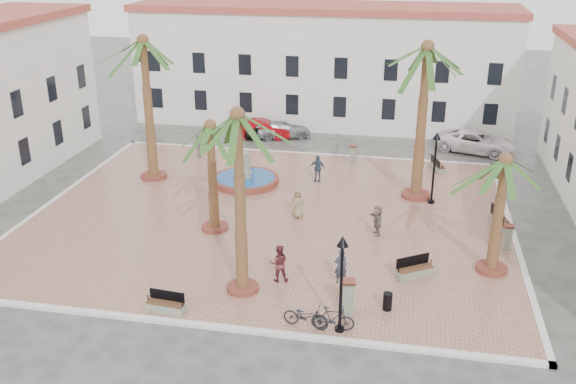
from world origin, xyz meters
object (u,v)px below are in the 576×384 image
bollard_e (507,237)px  car_black (267,131)px  palm_ne (426,64)px  lamppost_s (342,268)px  palm_nw (144,56)px  lamppost_e (435,156)px  bench_ne (438,167)px  palm_s (238,134)px  bicycle_a (306,316)px  litter_bin (387,301)px  pedestrian_east (377,220)px  bench_se (414,271)px  bicycle_b (333,319)px  fountain (246,179)px  bench_e (500,222)px  car_red (263,129)px  car_white (476,142)px  bollard_n (353,154)px  palm_e (504,176)px  cyclist_a (341,266)px  bollard_se (348,296)px  pedestrian_fountain_b (317,168)px  cyclist_b (279,263)px  pedestrian_north (200,145)px  palm_sw (211,139)px  pedestrian_fountain_a (298,203)px

bollard_e → car_black: size_ratio=0.36×
palm_ne → lamppost_s: bearing=-100.9°
palm_nw → lamppost_e: (17.42, -0.87, -4.85)m
palm_nw → palm_ne: 16.53m
bollard_e → palm_nw: bearing=163.7°
bench_ne → lamppost_s: (-4.19, -19.51, 2.56)m
palm_s → bicycle_a: palm_s is taller
bench_ne → litter_bin: 17.77m
pedestrian_east → bench_se: bearing=5.8°
bollard_e → bicycle_b: (-7.58, -8.58, -0.16)m
fountain → bench_e: (14.95, -3.66, 0.00)m
bicycle_b → car_red: car_red is taller
fountain → car_white: bearing=33.1°
bollard_n → palm_e: bearing=-60.2°
lamppost_s → car_black: lamppost_s is taller
cyclist_a → pedestrian_east: bearing=-128.6°
bollard_se → pedestrian_fountain_b: (-3.49, 14.82, 0.04)m
palm_e → pedestrian_east: 7.31m
bicycle_b → bicycle_a: bearing=86.8°
cyclist_b → bench_se: bearing=-178.3°
bollard_se → litter_bin: 1.77m
fountain → pedestrian_fountain_b: bearing=16.0°
palm_e → pedestrian_north: palm_e is taller
car_black → lamppost_s: bearing=177.5°
palm_ne → bicycle_b: size_ratio=5.35×
palm_sw → bollard_n: bearing=62.4°
bench_se → palm_nw: bearing=116.0°
bollard_se → bicycle_a: bearing=-140.1°
palm_sw → car_red: (-1.28, 16.76, -4.41)m
pedestrian_fountain_b → pedestrian_east: (4.19, -7.08, -0.04)m
pedestrian_fountain_b → car_red: 10.35m
bollard_se → palm_nw: bearing=135.9°
lamppost_s → bicycle_a: bearing=180.0°
cyclist_b → pedestrian_fountain_a: size_ratio=1.06×
pedestrian_north → car_red: pedestrian_north is taller
bollard_n → palm_sw: bearing=-117.6°
fountain → cyclist_b: bearing=-68.5°
palm_s → car_black: size_ratio=2.31×
car_black → car_red: bearing=64.3°
bicycle_a → fountain: bearing=31.7°
lamppost_e → cyclist_b: 12.66m
bicycle_b → cyclist_b: bearing=37.0°
bench_se → litter_bin: (-1.08, -3.03, 0.11)m
palm_sw → palm_ne: palm_ne is taller
bench_ne → lamppost_e: bearing=156.0°
lamppost_e → pedestrian_fountain_b: bearing=162.3°
bollard_se → lamppost_e: bearing=74.2°
palm_nw → palm_e: 22.01m
pedestrian_fountain_a → palm_ne: bearing=35.4°
bench_e → bollard_se: bollard_se is taller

